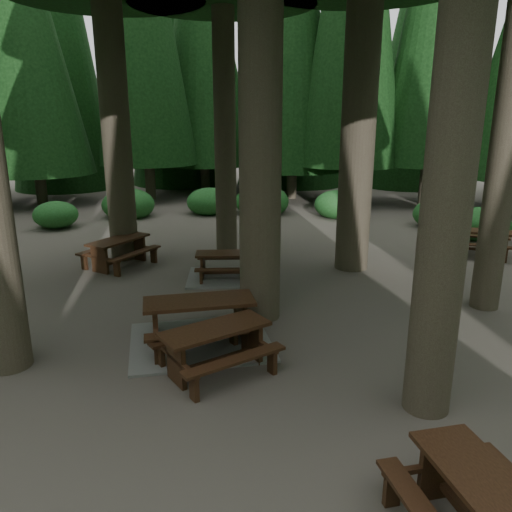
% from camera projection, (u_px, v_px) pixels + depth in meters
% --- Properties ---
extents(ground, '(80.00, 80.00, 0.00)m').
position_uv_depth(ground, '(221.00, 315.00, 10.63)').
color(ground, '#534B44').
rests_on(ground, ground).
extents(picnic_table_a, '(3.25, 3.05, 0.87)m').
position_uv_depth(picnic_table_a, '(200.00, 328.00, 9.27)').
color(picnic_table_a, gray).
rests_on(picnic_table_a, ground).
extents(picnic_table_b, '(1.88, 2.14, 0.79)m').
position_uv_depth(picnic_table_b, '(119.00, 248.00, 13.93)').
color(picnic_table_b, black).
rests_on(picnic_table_b, ground).
extents(picnic_table_c, '(2.44, 2.21, 0.69)m').
position_uv_depth(picnic_table_c, '(227.00, 270.00, 12.97)').
color(picnic_table_c, gray).
rests_on(picnic_table_c, ground).
extents(picnic_table_d, '(1.92, 1.63, 0.76)m').
position_uv_depth(picnic_table_d, '(480.00, 239.00, 15.04)').
color(picnic_table_d, black).
rests_on(picnic_table_d, ground).
extents(picnic_table_e, '(2.28, 2.32, 0.78)m').
position_uv_depth(picnic_table_e, '(216.00, 342.00, 8.23)').
color(picnic_table_e, black).
rests_on(picnic_table_e, ground).
extents(picnic_table_f, '(2.09, 2.24, 0.77)m').
position_uv_depth(picnic_table_f, '(486.00, 505.00, 4.81)').
color(picnic_table_f, black).
rests_on(picnic_table_f, ground).
extents(shrub_ring, '(23.86, 24.64, 1.49)m').
position_uv_depth(shrub_ring, '(262.00, 289.00, 11.04)').
color(shrub_ring, '#246322').
rests_on(shrub_ring, ground).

